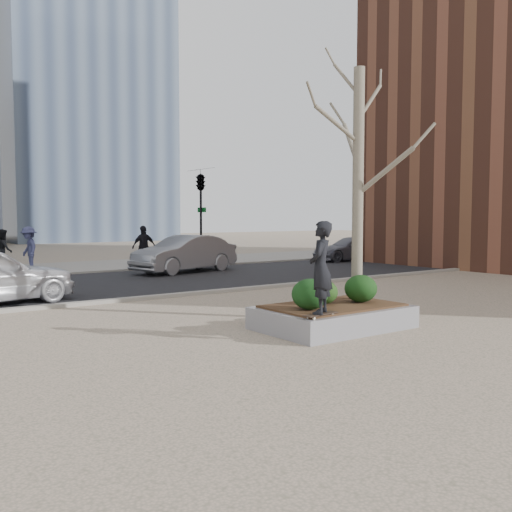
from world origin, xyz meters
TOP-DOWN VIEW (x-y plane):
  - ground at (0.00, 0.00)m, footprint 120.00×120.00m
  - street at (0.00, 10.00)m, footprint 60.00×8.00m
  - far_sidewalk at (0.00, 17.00)m, footprint 60.00×6.00m
  - planter at (1.00, 0.00)m, footprint 3.00×2.00m
  - planter_mulch at (1.00, 0.00)m, footprint 2.70×1.70m
  - sycamore_tree at (2.00, 0.30)m, footprint 2.80×2.80m
  - shrub_left at (0.20, -0.19)m, footprint 0.71×0.71m
  - shrub_middle at (0.91, 0.18)m, footprint 0.58×0.58m
  - shrub_right at (1.70, -0.10)m, footprint 0.68×0.68m
  - skateboard at (-0.07, -0.79)m, footprint 0.80×0.30m
  - skateboarder at (-0.07, -0.79)m, footprint 0.74×0.70m
  - car_silver at (4.23, 12.07)m, footprint 4.81×2.57m
  - car_third at (14.05, 12.30)m, footprint 4.45×2.55m
  - pedestrian_a at (-1.65, 17.05)m, footprint 0.69×0.87m
  - pedestrian_b at (-0.82, 16.26)m, footprint 0.73×1.22m
  - pedestrian_c at (3.63, 14.66)m, footprint 1.10×0.48m
  - traffic_light_far at (6.50, 14.60)m, footprint 0.60×2.48m

SIDE VIEW (x-z plane):
  - ground at x=0.00m, z-range 0.00..0.00m
  - street at x=0.00m, z-range 0.00..0.02m
  - far_sidewalk at x=0.00m, z-range 0.00..0.02m
  - planter at x=1.00m, z-range 0.00..0.45m
  - planter_mulch at x=1.00m, z-range 0.45..0.49m
  - skateboard at x=-0.07m, z-range 0.45..0.53m
  - car_third at x=14.05m, z-range 0.02..1.24m
  - shrub_middle at x=0.91m, z-range 0.49..0.99m
  - car_silver at x=4.23m, z-range 0.02..1.53m
  - shrub_right at x=1.70m, z-range 0.49..1.07m
  - shrub_left at x=0.20m, z-range 0.49..1.09m
  - pedestrian_a at x=-1.65m, z-range 0.02..1.77m
  - pedestrian_b at x=-0.82m, z-range 0.02..1.88m
  - pedestrian_c at x=3.63m, z-range 0.02..1.89m
  - skateboarder at x=-0.07m, z-range 0.53..2.22m
  - traffic_light_far at x=6.50m, z-range 0.00..4.50m
  - sycamore_tree at x=2.00m, z-range 0.49..7.09m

